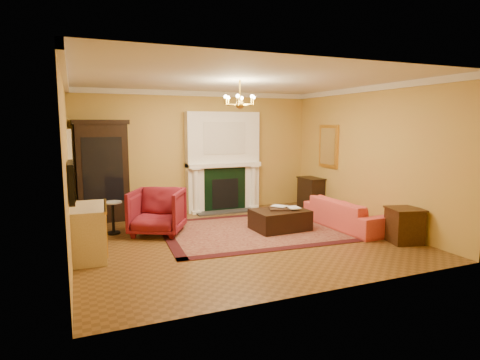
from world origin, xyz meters
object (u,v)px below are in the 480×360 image
end_table (404,226)px  china_cabinet (102,173)px  leather_ottoman (280,220)px  console_table (311,194)px  pedestal_table (113,215)px  coral_sofa (347,209)px  commode (89,232)px  wingback_armchair (157,209)px

end_table → china_cabinet: bearing=142.1°
china_cabinet → leather_ottoman: china_cabinet is taller
china_cabinet → console_table: 5.19m
china_cabinet → end_table: size_ratio=3.52×
pedestal_table → end_table: size_ratio=1.06×
coral_sofa → leather_ottoman: bearing=73.5°
commode → leather_ottoman: (3.73, 0.30, -0.21)m
commode → end_table: commode is taller
wingback_armchair → pedestal_table: size_ratio=1.52×
commode → leather_ottoman: bearing=8.2°
wingback_armchair → end_table: size_ratio=1.62×
commode → leather_ottoman: size_ratio=1.04×
leather_ottoman → pedestal_table: bearing=160.1°
end_table → leather_ottoman: 2.40m
coral_sofa → end_table: coral_sofa is taller
end_table → leather_ottoman: size_ratio=0.56×
pedestal_table → leather_ottoman: 3.40m
wingback_armchair → pedestal_table: (-0.82, 0.35, -0.12)m
pedestal_table → commode: size_ratio=0.57×
wingback_armchair → coral_sofa: size_ratio=0.48×
commode → console_table: (5.51, 1.91, -0.04)m
wingback_armchair → coral_sofa: (3.83, -1.04, -0.09)m
china_cabinet → pedestal_table: 1.42m
commode → leather_ottoman: 3.75m
wingback_armchair → console_table: size_ratio=1.28×
china_cabinet → pedestal_table: china_cabinet is taller
coral_sofa → china_cabinet: bearing=59.2°
china_cabinet → coral_sofa: 5.46m
wingback_armchair → end_table: (4.13, -2.35, -0.19)m
wingback_armchair → end_table: 4.75m
wingback_armchair → pedestal_table: wingback_armchair is taller
china_cabinet → leather_ottoman: bearing=-37.0°
coral_sofa → console_table: coral_sofa is taller
coral_sofa → leather_ottoman: size_ratio=1.89×
coral_sofa → end_table: 1.35m
wingback_armchair → console_table: wingback_armchair is taller
end_table → leather_ottoman: end_table is taller
commode → pedestal_table: bearing=72.9°
pedestal_table → leather_ottoman: bearing=-17.5°
china_cabinet → pedestal_table: size_ratio=3.32×
pedestal_table → coral_sofa: 4.86m
pedestal_table → leather_ottoman: pedestal_table is taller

